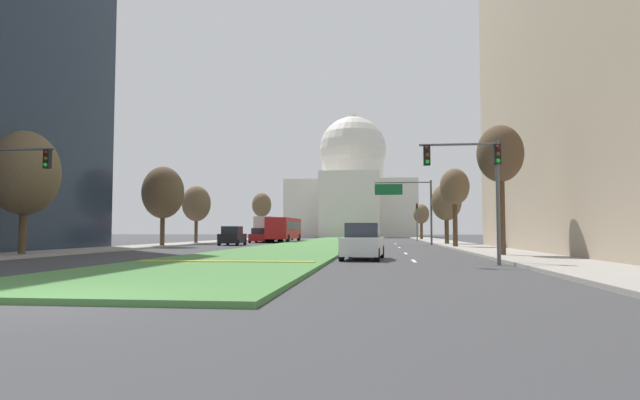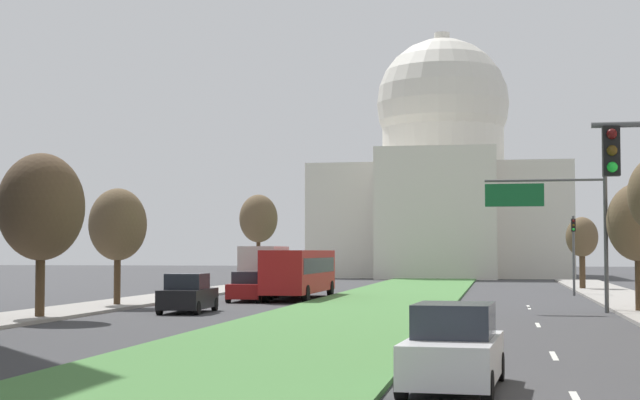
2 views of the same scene
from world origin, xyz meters
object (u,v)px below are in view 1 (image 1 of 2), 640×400
(street_tree_right_mid, at_px, (455,188))
(sedan_lead_stopped, at_px, (363,242))
(capitol_building, at_px, (353,190))
(traffic_light_near_left, at_px, (4,178))
(sedan_distant, at_px, (260,236))
(sedan_far_horizon, at_px, (284,234))
(street_tree_left_distant, at_px, (262,205))
(traffic_light_far_right, at_px, (417,217))
(box_truck_delivery, at_px, (268,229))
(street_tree_left_mid, at_px, (163,193))
(street_tree_right_far, at_px, (446,203))
(street_tree_left_near, at_px, (24,173))
(traffic_light_near_right, at_px, (477,174))
(street_tree_right_distant, at_px, (421,214))
(street_tree_right_near, at_px, (500,156))
(sedan_midblock, at_px, (232,236))
(city_bus, at_px, (284,228))
(overhead_guide_sign, at_px, (409,199))
(street_tree_left_far, at_px, (196,204))

(street_tree_right_mid, distance_m, sedan_lead_stopped, 19.34)
(capitol_building, height_order, traffic_light_near_left, capitol_building)
(sedan_distant, bearing_deg, capitol_building, 82.60)
(sedan_distant, distance_m, sedan_far_horizon, 17.02)
(traffic_light_near_left, relative_size, sedan_far_horizon, 1.13)
(street_tree_left_distant, distance_m, sedan_lead_stopped, 57.68)
(street_tree_left_distant, distance_m, sedan_far_horizon, 6.96)
(traffic_light_far_right, bearing_deg, box_truck_delivery, -166.13)
(street_tree_left_mid, height_order, street_tree_left_distant, street_tree_left_distant)
(street_tree_right_mid, xyz_separation_m, street_tree_right_far, (0.45, 9.26, -0.71))
(street_tree_left_near, relative_size, street_tree_right_far, 1.14)
(traffic_light_near_right, height_order, street_tree_right_far, street_tree_right_far)
(sedan_far_horizon, bearing_deg, street_tree_right_distant, 8.92)
(street_tree_left_mid, bearing_deg, sedan_distant, 73.20)
(street_tree_left_mid, xyz_separation_m, sedan_far_horizon, (4.62, 33.45, -3.90))
(street_tree_right_near, bearing_deg, sedan_midblock, 134.56)
(traffic_light_near_left, xyz_separation_m, box_truck_delivery, (2.16, 45.26, -2.12))
(traffic_light_near_left, xyz_separation_m, sedan_far_horizon, (2.28, 56.15, -2.93))
(box_truck_delivery, bearing_deg, city_bus, -47.36)
(overhead_guide_sign, relative_size, sedan_midblock, 1.50)
(overhead_guide_sign, bearing_deg, traffic_light_near_left, -121.50)
(traffic_light_near_right, relative_size, sedan_far_horizon, 1.13)
(street_tree_right_mid, bearing_deg, overhead_guide_sign, 107.91)
(city_bus, bearing_deg, street_tree_left_far, -127.18)
(street_tree_left_mid, relative_size, street_tree_left_far, 1.15)
(street_tree_left_near, bearing_deg, sedan_lead_stopped, -1.63)
(capitol_building, relative_size, city_bus, 2.60)
(street_tree_right_far, height_order, city_bus, street_tree_right_far)
(traffic_light_near_right, xyz_separation_m, street_tree_left_far, (-23.46, 31.45, 0.47))
(street_tree_right_near, distance_m, street_tree_right_distant, 52.07)
(street_tree_right_near, height_order, street_tree_left_distant, street_tree_left_distant)
(traffic_light_near_right, height_order, sedan_far_horizon, traffic_light_near_right)
(sedan_lead_stopped, bearing_deg, sedan_distant, 110.98)
(street_tree_left_near, xyz_separation_m, sedan_far_horizon, (5.08, 50.97, -3.73))
(traffic_light_far_right, height_order, street_tree_left_mid, street_tree_left_mid)
(overhead_guide_sign, xyz_separation_m, sedan_distant, (-16.98, 7.14, -3.85))
(traffic_light_near_left, height_order, street_tree_right_far, street_tree_right_far)
(sedan_midblock, bearing_deg, sedan_far_horizon, 90.08)
(street_tree_left_mid, bearing_deg, capitol_building, 80.52)
(street_tree_right_near, height_order, street_tree_left_far, street_tree_right_near)
(street_tree_right_distant, height_order, sedan_lead_stopped, street_tree_right_distant)
(overhead_guide_sign, height_order, street_tree_right_near, street_tree_right_near)
(street_tree_right_near, distance_m, street_tree_left_mid, 29.75)
(traffic_light_near_left, distance_m, street_tree_right_far, 39.13)
(traffic_light_near_left, distance_m, street_tree_right_near, 24.31)
(overhead_guide_sign, height_order, sedan_distant, overhead_guide_sign)
(street_tree_left_mid, bearing_deg, street_tree_right_far, 19.01)
(sedan_midblock, bearing_deg, street_tree_right_near, -45.44)
(sedan_far_horizon, bearing_deg, street_tree_left_mid, -97.87)
(capitol_building, bearing_deg, city_bus, -95.54)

